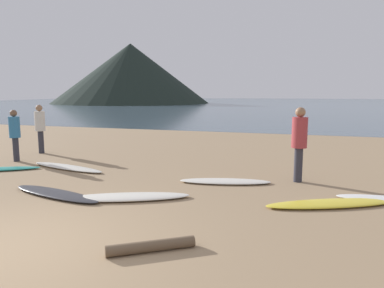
% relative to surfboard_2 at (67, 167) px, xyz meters
% --- Properties ---
extents(ground_plane, '(120.00, 120.00, 0.20)m').
position_rel_surfboard_2_xyz_m(ground_plane, '(2.51, 5.16, -0.15)').
color(ground_plane, '#997C5B').
rests_on(ground_plane, ground).
extents(ocean_water, '(140.00, 100.00, 0.01)m').
position_rel_surfboard_2_xyz_m(ocean_water, '(2.51, 60.58, -0.05)').
color(ocean_water, '#475B6B').
rests_on(ocean_water, ground).
extents(headland_hill, '(29.68, 29.68, 11.14)m').
position_rel_surfboard_2_xyz_m(headland_hill, '(-25.78, 54.61, 5.53)').
color(headland_hill, black).
rests_on(headland_hill, ground).
extents(surfboard_2, '(2.72, 1.06, 0.09)m').
position_rel_surfboard_2_xyz_m(surfboard_2, '(0.00, 0.00, 0.00)').
color(surfboard_2, silver).
rests_on(surfboard_2, ground).
extents(surfboard_3, '(2.50, 1.06, 0.10)m').
position_rel_surfboard_2_xyz_m(surfboard_3, '(1.46, -2.37, 0.00)').
color(surfboard_3, '#333338').
rests_on(surfboard_3, ground).
extents(surfboard_4, '(2.60, 1.56, 0.10)m').
position_rel_surfboard_2_xyz_m(surfboard_4, '(3.01, -2.14, 0.00)').
color(surfboard_4, silver).
rests_on(surfboard_4, ground).
extents(surfboard_5, '(2.25, 1.03, 0.08)m').
position_rel_surfboard_2_xyz_m(surfboard_5, '(4.64, -0.22, -0.01)').
color(surfboard_5, silver).
rests_on(surfboard_5, ground).
extents(surfboard_6, '(2.60, 1.63, 0.09)m').
position_rel_surfboard_2_xyz_m(surfboard_6, '(6.96, -1.32, -0.00)').
color(surfboard_6, yellow).
rests_on(surfboard_6, ground).
extents(person_0, '(0.35, 0.35, 1.72)m').
position_rel_surfboard_2_xyz_m(person_0, '(-2.53, 1.97, 0.97)').
color(person_0, '#2D2D38').
rests_on(person_0, ground).
extents(person_2, '(0.33, 0.33, 1.62)m').
position_rel_surfboard_2_xyz_m(person_2, '(-2.22, 0.47, 0.91)').
color(person_2, '#2D2D38').
rests_on(person_2, ground).
extents(person_3, '(0.37, 0.37, 1.81)m').
position_rel_surfboard_2_xyz_m(person_3, '(6.30, 0.43, 1.02)').
color(person_3, '#2D2D38').
rests_on(person_3, ground).
extents(driftwood_log, '(1.10, 0.82, 0.16)m').
position_rel_surfboard_2_xyz_m(driftwood_log, '(4.48, -4.23, 0.03)').
color(driftwood_log, brown).
rests_on(driftwood_log, ground).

